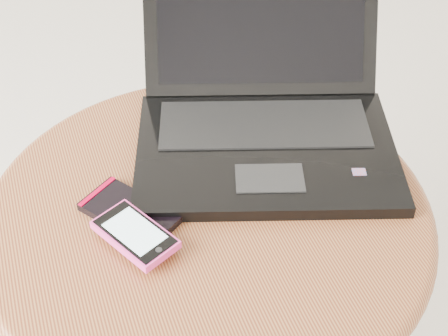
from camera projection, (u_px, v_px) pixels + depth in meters
name	position (u px, v px, depth m)	size (l,w,h in m)	color
table	(209.00, 257.00, 0.96)	(0.61, 0.61, 0.48)	brown
laptop	(264.00, 112.00, 0.98)	(0.46, 0.47, 0.21)	black
phone_black	(130.00, 212.00, 0.88)	(0.13, 0.14, 0.01)	black
phone_pink	(135.00, 234.00, 0.83)	(0.10, 0.12, 0.01)	#F53B9C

